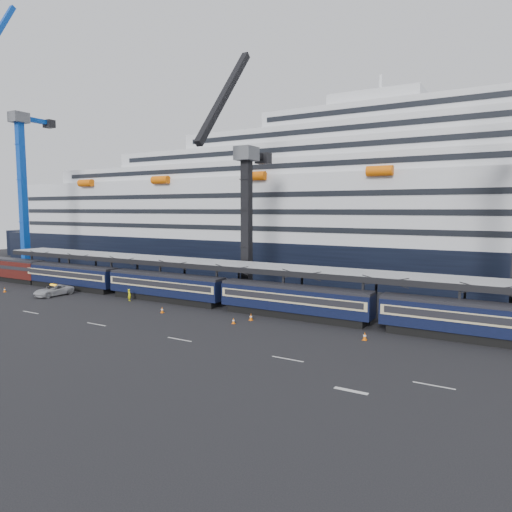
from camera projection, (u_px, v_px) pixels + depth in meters
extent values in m
plane|color=black|center=(326.00, 350.00, 42.08)|extent=(260.00, 260.00, 0.00)
cube|color=beige|center=(31.00, 312.00, 57.47)|extent=(3.00, 0.15, 0.02)
cube|color=beige|center=(97.00, 324.00, 51.52)|extent=(3.00, 0.15, 0.02)
cube|color=beige|center=(180.00, 339.00, 45.57)|extent=(3.00, 0.15, 0.02)
cube|color=beige|center=(288.00, 359.00, 39.62)|extent=(3.00, 0.15, 0.02)
cube|color=beige|center=(434.00, 385.00, 33.67)|extent=(3.00, 0.15, 0.02)
cube|color=beige|center=(351.00, 391.00, 32.70)|extent=(2.50, 0.40, 0.02)
cube|color=black|center=(72.00, 286.00, 74.46)|extent=(17.48, 2.40, 0.90)
cube|color=black|center=(71.00, 275.00, 74.27)|extent=(19.00, 2.80, 2.70)
cube|color=#C6B98C|center=(71.00, 273.00, 74.24)|extent=(18.62, 2.92, 1.05)
cube|color=black|center=(71.00, 273.00, 74.24)|extent=(17.86, 2.98, 0.70)
cube|color=black|center=(71.00, 266.00, 74.12)|extent=(19.00, 2.50, 0.35)
cube|color=black|center=(166.00, 298.00, 64.54)|extent=(17.48, 2.40, 0.90)
cube|color=black|center=(165.00, 285.00, 64.35)|extent=(19.00, 2.80, 2.70)
cube|color=#C6B98C|center=(165.00, 283.00, 64.32)|extent=(18.62, 2.92, 1.05)
cube|color=black|center=(165.00, 283.00, 64.32)|extent=(17.86, 2.98, 0.70)
cube|color=black|center=(165.00, 275.00, 64.20)|extent=(19.00, 2.50, 0.35)
cube|color=black|center=(294.00, 314.00, 54.62)|extent=(17.48, 2.40, 0.90)
cube|color=black|center=(294.00, 299.00, 54.44)|extent=(19.00, 2.80, 2.70)
cube|color=#C6B98C|center=(294.00, 297.00, 54.41)|extent=(18.62, 2.92, 1.05)
cube|color=black|center=(294.00, 296.00, 54.40)|extent=(17.86, 2.98, 0.70)
cube|color=black|center=(294.00, 287.00, 54.28)|extent=(19.00, 2.50, 0.35)
cube|color=black|center=(479.00, 337.00, 44.70)|extent=(17.48, 2.40, 0.90)
cube|color=black|center=(480.00, 319.00, 44.52)|extent=(19.00, 2.80, 2.70)
cube|color=#C6B98C|center=(480.00, 316.00, 44.49)|extent=(18.62, 2.92, 1.05)
cube|color=black|center=(480.00, 316.00, 44.48)|extent=(17.86, 2.98, 0.70)
cube|color=black|center=(480.00, 304.00, 44.36)|extent=(19.00, 2.50, 0.35)
cube|color=black|center=(13.00, 279.00, 82.39)|extent=(14.00, 2.50, 0.90)
cube|color=#390F0C|center=(12.00, 268.00, 82.20)|extent=(15.00, 2.90, 2.90)
cube|color=black|center=(12.00, 260.00, 82.04)|extent=(15.00, 2.60, 0.30)
cube|color=black|center=(12.00, 266.00, 82.16)|extent=(15.10, 3.00, 0.60)
cube|color=gray|center=(370.00, 274.00, 53.59)|extent=(130.00, 6.00, 0.25)
cube|color=black|center=(363.00, 280.00, 51.04)|extent=(130.00, 0.25, 0.70)
cube|color=black|center=(377.00, 273.00, 56.21)|extent=(130.00, 0.25, 0.70)
cube|color=black|center=(32.00, 267.00, 81.21)|extent=(0.25, 0.25, 5.40)
cube|color=black|center=(59.00, 264.00, 86.04)|extent=(0.25, 0.25, 5.40)
cube|color=black|center=(69.00, 271.00, 76.25)|extent=(0.25, 0.25, 5.40)
cube|color=black|center=(96.00, 267.00, 81.08)|extent=(0.25, 0.25, 5.40)
cube|color=black|center=(112.00, 275.00, 71.29)|extent=(0.25, 0.25, 5.40)
cube|color=black|center=(138.00, 271.00, 76.12)|extent=(0.25, 0.25, 5.40)
cube|color=black|center=(160.00, 280.00, 66.33)|extent=(0.25, 0.25, 5.40)
cube|color=black|center=(185.00, 275.00, 71.16)|extent=(0.25, 0.25, 5.40)
cube|color=black|center=(217.00, 286.00, 61.38)|extent=(0.25, 0.25, 5.40)
cube|color=black|center=(239.00, 280.00, 66.20)|extent=(0.25, 0.25, 5.40)
cube|color=black|center=(283.00, 292.00, 56.42)|extent=(0.25, 0.25, 5.40)
cube|color=black|center=(302.00, 286.00, 61.24)|extent=(0.25, 0.25, 5.40)
cube|color=black|center=(363.00, 301.00, 51.46)|extent=(0.25, 0.25, 5.40)
cube|color=black|center=(376.00, 293.00, 56.29)|extent=(0.25, 0.25, 5.40)
cube|color=black|center=(459.00, 310.00, 46.50)|extent=(0.25, 0.25, 5.40)
cube|color=black|center=(465.00, 301.00, 51.33)|extent=(0.25, 0.25, 5.40)
cube|color=black|center=(420.00, 262.00, 81.38)|extent=(200.00, 28.00, 7.00)
cube|color=black|center=(44.00, 241.00, 133.95)|extent=(16.17, 18.35, 7.00)
cube|color=silver|center=(422.00, 209.00, 80.40)|extent=(190.00, 26.88, 12.00)
cube|color=silver|center=(424.00, 166.00, 79.63)|extent=(160.00, 24.64, 3.00)
cube|color=black|center=(409.00, 159.00, 68.96)|extent=(153.60, 0.12, 0.90)
cube|color=silver|center=(425.00, 148.00, 79.32)|extent=(124.00, 21.84, 3.00)
cube|color=black|center=(412.00, 140.00, 69.86)|extent=(119.04, 0.12, 0.90)
cube|color=silver|center=(425.00, 131.00, 79.01)|extent=(90.00, 19.04, 3.00)
cube|color=black|center=(414.00, 122.00, 70.76)|extent=(86.40, 0.12, 0.90)
cube|color=silver|center=(426.00, 113.00, 78.70)|extent=(56.00, 16.24, 3.00)
cube|color=black|center=(417.00, 104.00, 71.66)|extent=(53.76, 0.12, 0.90)
cube|color=silver|center=(380.00, 103.00, 82.41)|extent=(16.00, 12.00, 2.50)
cylinder|color=#EA6207|center=(86.00, 183.00, 102.41)|extent=(4.00, 1.60, 1.60)
cylinder|color=#EA6207|center=(161.00, 180.00, 91.50)|extent=(4.00, 1.60, 1.60)
cylinder|color=#EA6207|center=(255.00, 176.00, 80.59)|extent=(4.00, 1.60, 1.60)
cylinder|color=#EA6207|center=(380.00, 171.00, 69.68)|extent=(4.00, 1.60, 1.60)
cube|color=#46484D|center=(27.00, 268.00, 93.20)|extent=(4.50, 4.50, 2.00)
cube|color=#0B3FAE|center=(23.00, 194.00, 91.65)|extent=(1.30, 1.30, 28.00)
cube|color=#46484D|center=(19.00, 117.00, 90.11)|extent=(2.60, 3.20, 2.00)
cube|color=#0B3FAE|center=(34.00, 120.00, 93.01)|extent=(0.90, 6.72, 0.90)
cube|color=black|center=(49.00, 124.00, 95.92)|extent=(2.20, 1.60, 1.60)
cube|color=#46484D|center=(247.00, 289.00, 68.28)|extent=(4.50, 4.50, 2.00)
cube|color=black|center=(247.00, 223.00, 67.25)|extent=(1.30, 1.30, 18.00)
cube|color=#46484D|center=(246.00, 154.00, 66.21)|extent=(2.60, 3.20, 2.00)
cube|color=black|center=(224.00, 96.00, 60.52)|extent=(0.90, 12.26, 14.37)
cube|color=black|center=(255.00, 155.00, 68.39)|extent=(0.90, 5.04, 0.90)
cube|color=black|center=(263.00, 158.00, 70.58)|extent=(2.20, 1.60, 1.60)
imported|color=#A5A6AC|center=(53.00, 290.00, 68.48)|extent=(2.99, 5.89, 1.60)
imported|color=yellow|center=(129.00, 295.00, 64.59)|extent=(0.72, 0.57, 1.71)
cube|color=#EA6207|center=(5.00, 292.00, 71.51)|extent=(0.39, 0.39, 0.04)
cone|color=#EA6207|center=(5.00, 290.00, 71.47)|extent=(0.33, 0.33, 0.74)
cylinder|color=white|center=(5.00, 290.00, 71.47)|extent=(0.28, 0.28, 0.12)
cube|color=#EA6207|center=(162.00, 313.00, 57.25)|extent=(0.40, 0.40, 0.04)
cone|color=#EA6207|center=(162.00, 310.00, 57.21)|extent=(0.33, 0.33, 0.75)
cylinder|color=white|center=(162.00, 310.00, 57.21)|extent=(0.28, 0.28, 0.12)
cube|color=#EA6207|center=(233.00, 324.00, 51.80)|extent=(0.37, 0.37, 0.04)
cone|color=#EA6207|center=(233.00, 320.00, 51.76)|extent=(0.31, 0.31, 0.69)
cylinder|color=white|center=(233.00, 320.00, 51.76)|extent=(0.26, 0.26, 0.12)
cube|color=#EA6207|center=(251.00, 320.00, 53.40)|extent=(0.43, 0.43, 0.04)
cone|color=#EA6207|center=(251.00, 317.00, 53.35)|extent=(0.36, 0.36, 0.81)
cylinder|color=white|center=(251.00, 317.00, 53.35)|extent=(0.30, 0.30, 0.13)
cube|color=#EA6207|center=(365.00, 340.00, 45.33)|extent=(0.44, 0.44, 0.05)
cone|color=#EA6207|center=(365.00, 336.00, 45.28)|extent=(0.37, 0.37, 0.82)
cylinder|color=white|center=(365.00, 336.00, 45.28)|extent=(0.31, 0.31, 0.14)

